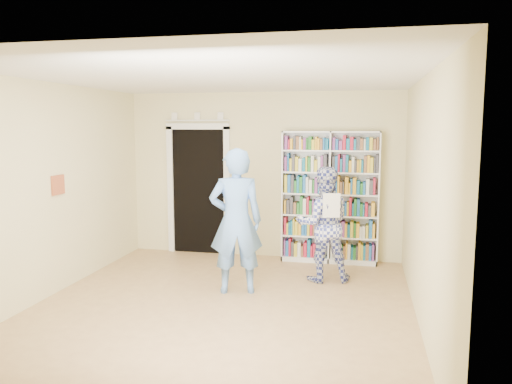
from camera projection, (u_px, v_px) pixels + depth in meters
floor at (221, 308)px, 5.94m from camera, size 5.00×5.00×0.00m
ceiling at (219, 77)px, 5.59m from camera, size 5.00×5.00×0.00m
wall_back at (263, 175)px, 8.19m from camera, size 4.50×0.00×4.50m
wall_left at (47, 191)px, 6.24m from camera, size 0.00×5.00×5.00m
wall_right at (424, 202)px, 5.30m from camera, size 0.00×5.00×5.00m
bookshelf at (330, 197)px, 7.85m from camera, size 1.51×0.28×2.08m
doorway at (199, 184)px, 8.42m from camera, size 1.10×0.08×2.43m
wall_art at (58, 185)px, 6.42m from camera, size 0.03×0.25×0.25m
man_blue at (236, 221)px, 6.41m from camera, size 0.78×0.62×1.88m
man_plaid at (323, 224)px, 6.92m from camera, size 0.90×0.78×1.60m
paper_sheet at (331, 205)px, 6.63m from camera, size 0.23×0.07×0.33m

